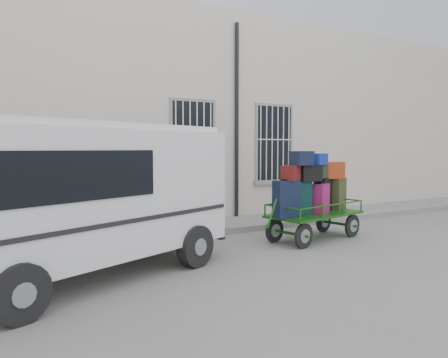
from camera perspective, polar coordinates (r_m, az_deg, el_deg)
ground at (r=9.71m, az=5.87°, el=-8.46°), size 80.00×80.00×0.00m
building at (r=14.34m, az=-7.03°, el=7.60°), size 24.00×5.15×6.00m
sidewalk at (r=11.52m, az=-0.54°, el=-6.08°), size 24.00×1.70×0.15m
luggage_cart at (r=10.15m, az=11.58°, el=-1.97°), size 2.84×1.53×2.04m
van at (r=7.34m, az=-18.07°, el=-1.42°), size 5.30×3.78×2.48m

